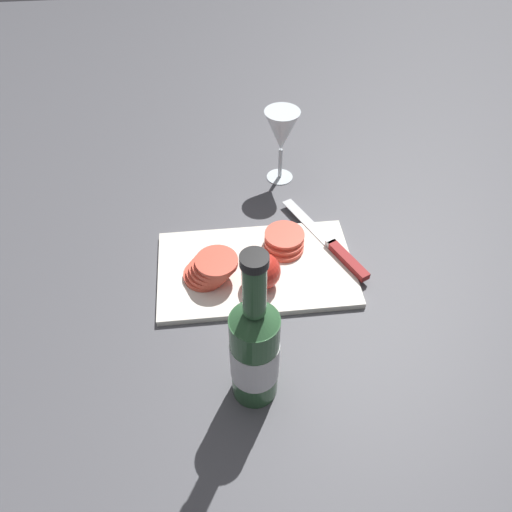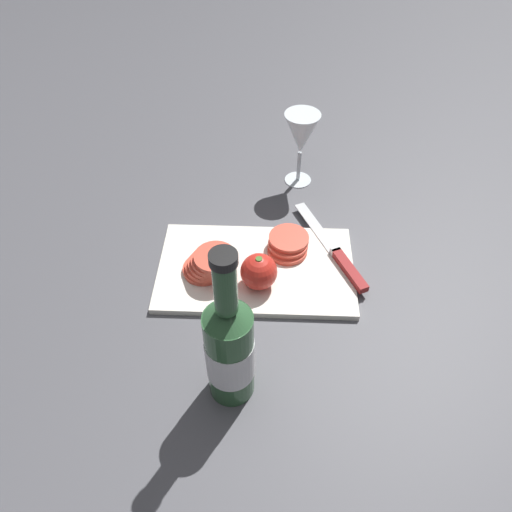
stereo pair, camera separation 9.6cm
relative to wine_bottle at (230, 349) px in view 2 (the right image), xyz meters
name	(u,v)px [view 2 (the right image)]	position (x,y,z in m)	size (l,w,h in m)	color
ground_plane	(250,259)	(0.02, 0.29, -0.11)	(3.00, 3.00, 0.00)	#4C4C51
cutting_board	(256,269)	(0.03, 0.25, -0.10)	(0.38, 0.23, 0.01)	silver
wine_bottle	(230,349)	(0.00, 0.00, 0.00)	(0.07, 0.07, 0.31)	#2D5633
wine_glass	(301,136)	(0.12, 0.55, 0.01)	(0.08, 0.08, 0.18)	silver
whole_tomato	(259,272)	(0.04, 0.21, -0.06)	(0.07, 0.07, 0.07)	red
knife	(342,260)	(0.20, 0.27, -0.09)	(0.14, 0.26, 0.01)	silver
tomato_slice_stack_near	(288,244)	(0.09, 0.30, -0.08)	(0.08, 0.09, 0.03)	#DB4C38
tomato_slice_stack_far	(209,263)	(-0.06, 0.24, -0.07)	(0.11, 0.09, 0.05)	#DB4C38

